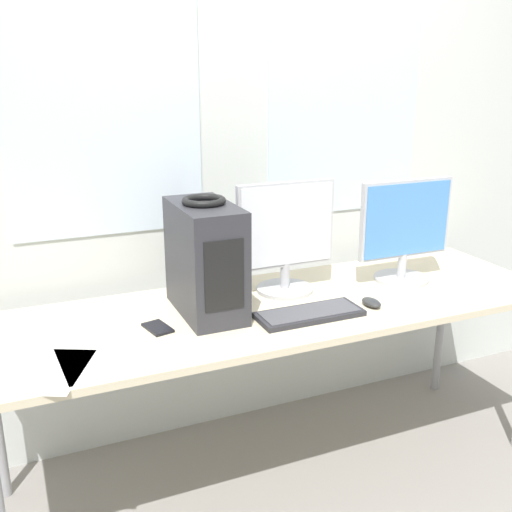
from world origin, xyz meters
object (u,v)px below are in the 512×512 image
(keyboard, at_px, (309,314))
(monitor_right_near, at_px, (405,230))
(monitor_main, at_px, (286,237))
(pc_tower, at_px, (205,259))
(headphones, at_px, (204,201))
(cell_phone, at_px, (158,328))
(mouse, at_px, (371,302))

(keyboard, bearing_deg, monitor_right_near, 19.44)
(monitor_main, bearing_deg, monitor_right_near, -8.99)
(pc_tower, bearing_deg, headphones, 90.00)
(keyboard, distance_m, cell_phone, 0.56)
(pc_tower, height_order, monitor_right_near, monitor_right_near)
(headphones, bearing_deg, monitor_right_near, -0.10)
(mouse, height_order, cell_phone, mouse)
(pc_tower, xyz_separation_m, cell_phone, (-0.21, -0.09, -0.21))
(monitor_right_near, bearing_deg, monitor_main, 171.01)
(pc_tower, distance_m, monitor_right_near, 0.90)
(pc_tower, xyz_separation_m, headphones, (0.00, 0.00, 0.22))
(pc_tower, xyz_separation_m, monitor_right_near, (0.90, -0.00, 0.02))
(monitor_main, xyz_separation_m, mouse, (0.24, -0.29, -0.22))
(pc_tower, bearing_deg, monitor_main, 12.52)
(pc_tower, relative_size, mouse, 4.20)
(pc_tower, relative_size, headphones, 2.61)
(pc_tower, relative_size, keyboard, 1.04)
(monitor_main, distance_m, mouse, 0.43)
(monitor_main, height_order, monitor_right_near, monitor_main)
(mouse, xyz_separation_m, cell_phone, (-0.83, 0.12, -0.01))
(headphones, bearing_deg, keyboard, -30.71)
(pc_tower, bearing_deg, keyboard, -30.61)
(monitor_right_near, relative_size, cell_phone, 3.31)
(headphones, distance_m, cell_phone, 0.49)
(monitor_right_near, height_order, keyboard, monitor_right_near)
(keyboard, bearing_deg, pc_tower, 149.39)
(headphones, distance_m, monitor_main, 0.43)
(monitor_main, bearing_deg, pc_tower, -167.48)
(monitor_main, relative_size, mouse, 4.60)
(monitor_right_near, relative_size, mouse, 4.45)
(headphones, height_order, cell_phone, headphones)
(keyboard, height_order, mouse, mouse)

